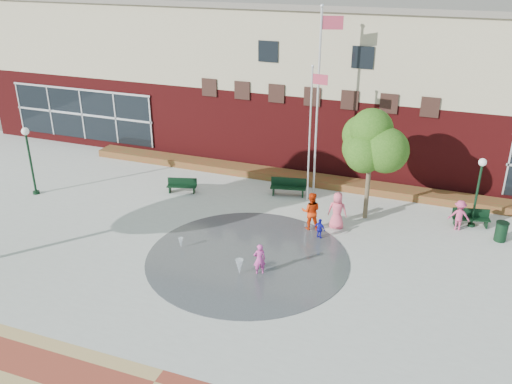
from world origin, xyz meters
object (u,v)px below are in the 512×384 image
(bench_left, at_px, (182,188))
(child_splash, at_px, (260,259))
(trash_can, at_px, (501,232))
(flagpole_right, at_px, (311,128))
(flagpole_left, at_px, (319,94))

(bench_left, relative_size, child_splash, 1.21)
(trash_can, bearing_deg, bench_left, -178.86)
(flagpole_right, bearing_deg, trash_can, 1.58)
(trash_can, distance_m, child_splash, 10.90)
(bench_left, relative_size, trash_can, 1.77)
(bench_left, bearing_deg, trash_can, -14.93)
(bench_left, bearing_deg, child_splash, -58.21)
(flagpole_left, height_order, bench_left, flagpole_left)
(flagpole_right, relative_size, child_splash, 5.19)
(flagpole_right, distance_m, trash_can, 9.69)
(child_splash, bearing_deg, flagpole_left, -120.57)
(trash_can, bearing_deg, child_splash, -145.28)
(flagpole_left, relative_size, child_splash, 7.12)
(flagpole_left, relative_size, flagpole_right, 1.37)
(flagpole_left, relative_size, trash_can, 10.39)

